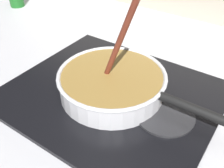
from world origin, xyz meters
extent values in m
cube|color=#B7B7BC|center=(0.00, 0.00, -0.02)|extent=(2.40, 1.60, 0.04)
cube|color=black|center=(0.00, 0.14, 0.01)|extent=(0.56, 0.48, 0.01)
torus|color=#592D0C|center=(0.00, 0.14, 0.02)|extent=(0.19, 0.19, 0.01)
cylinder|color=#262628|center=(0.16, 0.14, 0.01)|extent=(0.15, 0.15, 0.01)
cylinder|color=silver|center=(0.00, 0.14, 0.04)|extent=(0.28, 0.28, 0.06)
cylinder|color=olive|center=(0.00, 0.14, 0.05)|extent=(0.27, 0.27, 0.06)
torus|color=silver|center=(0.00, 0.14, 0.07)|extent=(0.29, 0.29, 0.01)
cylinder|color=black|center=(0.23, 0.14, 0.07)|extent=(0.17, 0.02, 0.02)
cylinder|color=#E5CC7A|center=(0.06, 0.21, 0.06)|extent=(0.03, 0.03, 0.01)
cylinder|color=#E5CC7A|center=(0.00, 0.14, 0.06)|extent=(0.04, 0.04, 0.01)
cylinder|color=beige|center=(0.09, 0.11, 0.06)|extent=(0.04, 0.04, 0.01)
cylinder|color=beige|center=(0.05, 0.17, 0.06)|extent=(0.04, 0.04, 0.01)
cylinder|color=beige|center=(0.00, 0.19, 0.06)|extent=(0.03, 0.03, 0.01)
cylinder|color=#EDD88C|center=(-0.07, 0.15, 0.06)|extent=(0.03, 0.03, 0.01)
cylinder|color=#E5CC7A|center=(-0.07, 0.05, 0.06)|extent=(0.03, 0.03, 0.01)
cylinder|color=beige|center=(-0.01, 0.07, 0.06)|extent=(0.03, 0.03, 0.01)
cylinder|color=maroon|center=(0.03, 0.12, 0.18)|extent=(0.12, 0.06, 0.25)
cube|color=brown|center=(-0.02, 0.15, 0.06)|extent=(0.05, 0.04, 0.01)
camera|label=1|loc=(0.32, -0.32, 0.47)|focal=41.99mm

